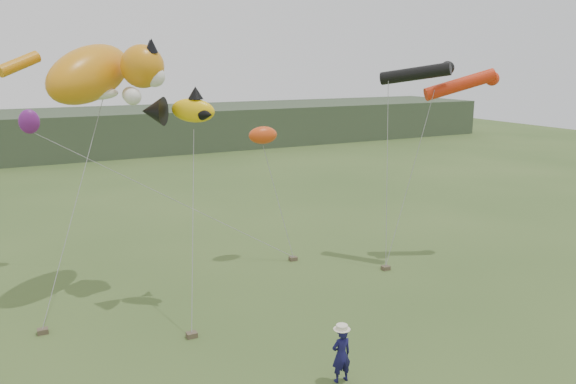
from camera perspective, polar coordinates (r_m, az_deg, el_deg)
The scene contains 8 objects.
ground at distance 16.32m, azimuth 1.19°, elevation -18.44°, with size 120.00×120.00×0.00m, color #385123.
headland at distance 57.44m, azimuth -23.39°, elevation 5.34°, with size 90.00×13.00×4.00m.
festival_attendant at distance 15.89m, azimuth 5.43°, elevation -16.14°, with size 0.57×0.38×1.58m, color #131142.
sandbag_anchors at distance 20.29m, azimuth -8.41°, elevation -11.69°, with size 15.50×6.32×0.17m.
cat_kite at distance 21.73m, azimuth -18.46°, elevation 11.40°, with size 5.56×4.51×2.92m.
fish_kite at distance 19.71m, azimuth -11.06°, elevation 8.19°, with size 2.74×1.80×1.31m.
tube_kites at distance 25.33m, azimuth 15.67°, elevation 11.04°, with size 4.91×2.69×1.70m.
misc_kites at distance 24.25m, azimuth -11.43°, elevation 6.19°, with size 9.98×4.19×1.55m.
Camera 1 is at (-6.60, -12.26, 8.50)m, focal length 35.00 mm.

